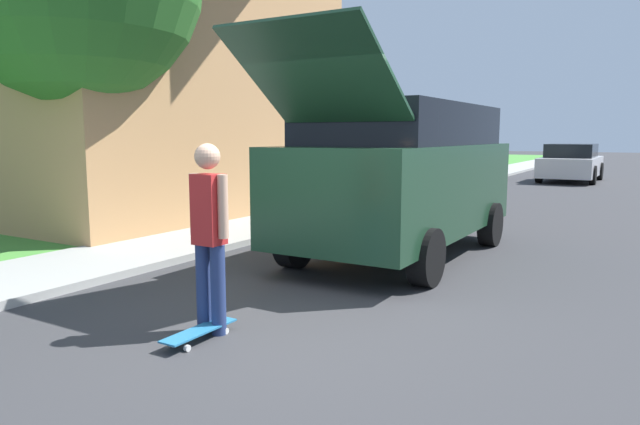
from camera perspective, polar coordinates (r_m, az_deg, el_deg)
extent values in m
plane|color=#333335|center=(5.39, -2.74, -11.08)|extent=(120.00, 120.00, 0.00)
cube|color=#478E38|center=(15.01, -15.59, 0.97)|extent=(10.00, 80.00, 0.08)
cube|color=#9E9E99|center=(12.21, -1.21, -0.19)|extent=(1.80, 80.00, 0.10)
cube|color=tan|center=(14.60, -20.47, 12.94)|extent=(8.30, 7.64, 6.20)
cylinder|color=brown|center=(9.75, -22.93, 6.27)|extent=(0.36, 0.36, 3.02)
cube|color=#193823|center=(8.25, 8.20, 2.45)|extent=(1.91, 4.59, 1.23)
cube|color=black|center=(8.32, 8.63, 8.67)|extent=(1.76, 3.58, 0.57)
cylinder|color=black|center=(9.98, 6.44, -0.33)|extent=(0.24, 0.69, 0.69)
cylinder|color=black|center=(9.38, 16.67, -1.13)|extent=(0.24, 0.69, 0.69)
cylinder|color=black|center=(7.52, -2.61, -2.96)|extent=(0.24, 0.69, 0.69)
cylinder|color=black|center=(6.70, 10.60, -4.41)|extent=(0.24, 0.69, 0.69)
cube|color=#193823|center=(6.15, -0.29, 13.63)|extent=(1.68, 1.34, 0.96)
cube|color=#B7B7BC|center=(23.54, 23.79, 4.24)|extent=(1.85, 4.21, 0.70)
cube|color=black|center=(23.41, 23.84, 5.69)|extent=(1.63, 2.19, 0.50)
cylinder|color=black|center=(24.93, 22.09, 3.97)|extent=(0.20, 0.68, 0.68)
cylinder|color=black|center=(24.71, 26.20, 3.72)|extent=(0.20, 0.68, 0.68)
cylinder|color=black|center=(22.43, 21.08, 3.67)|extent=(0.20, 0.68, 0.68)
cylinder|color=black|center=(22.20, 25.63, 3.38)|extent=(0.20, 0.68, 0.68)
cylinder|color=navy|center=(5.20, -11.57, -7.35)|extent=(0.13, 0.13, 0.80)
cylinder|color=navy|center=(5.09, -10.14, -7.64)|extent=(0.13, 0.13, 0.80)
cube|color=#B22323|center=(5.01, -11.07, 0.31)|extent=(0.25, 0.20, 0.61)
sphere|color=tan|center=(4.97, -11.20, 5.53)|extent=(0.22, 0.22, 0.22)
cylinder|color=tan|center=(5.11, -12.41, 0.80)|extent=(0.09, 0.09, 0.54)
cylinder|color=tan|center=(4.90, -9.68, 0.58)|extent=(0.09, 0.09, 0.54)
cube|color=#236B99|center=(5.06, -11.96, -11.45)|extent=(0.19, 0.77, 0.02)
cylinder|color=silver|center=(5.30, -10.85, -11.24)|extent=(0.03, 0.06, 0.06)
cylinder|color=silver|center=(5.19, -9.41, -11.61)|extent=(0.03, 0.06, 0.06)
cylinder|color=silver|center=(4.98, -14.59, -12.62)|extent=(0.03, 0.06, 0.06)
cylinder|color=silver|center=(4.86, -13.13, -13.07)|extent=(0.03, 0.06, 0.06)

